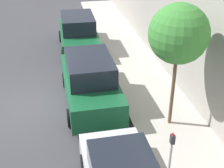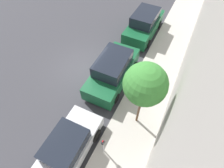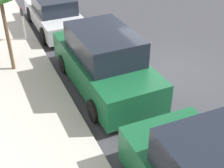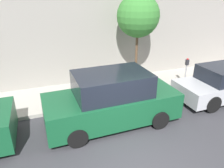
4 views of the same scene
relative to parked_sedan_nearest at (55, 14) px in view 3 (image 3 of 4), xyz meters
name	(u,v)px [view 3 (image 3 of 4)]	position (x,y,z in m)	size (l,w,h in m)	color
ground_plane	(163,74)	(-2.40, 5.54, -0.72)	(60.00, 60.00, 0.00)	#38383D
sidewalk	(27,105)	(2.42, 5.54, -0.65)	(2.64, 32.00, 0.15)	#B2ADA3
parked_sedan_nearest	(55,14)	(0.00, 0.00, 0.00)	(1.92, 4.53, 1.54)	#B7BABF
parked_suv_second	(104,62)	(-0.16, 5.45, 0.21)	(2.08, 4.83, 1.98)	#14512D
parking_meter_near	(23,20)	(1.55, 0.92, 0.28)	(0.11, 0.15, 1.39)	#ADADB2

